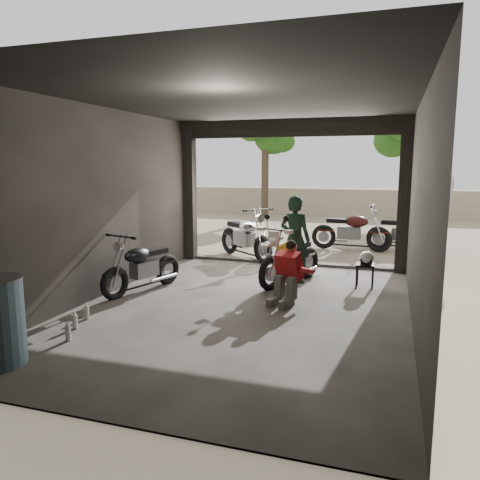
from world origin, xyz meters
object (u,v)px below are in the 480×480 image
Objects in this scene: outside_bike_a at (245,233)px; stool at (365,268)px; main_bike at (291,255)px; rider at (295,239)px; outside_bike_b at (351,227)px; helmet at (367,258)px; sign_post at (436,200)px; mechanic at (286,275)px; outside_bike_c at (405,229)px; left_bike at (142,262)px.

stool is at bearing -84.77° from outside_bike_a.
rider is at bearing 91.47° from main_bike.
helmet is at bearing -167.11° from outside_bike_b.
rider reaches higher than main_bike.
mechanic is at bearing -129.43° from sign_post.
outside_bike_c reaches higher than main_bike.
rider is 6.21× the size of helmet.
sign_post is at bearing -143.88° from outside_bike_c.
helmet is (3.77, 1.40, 0.04)m from left_bike.
rider reaches higher than outside_bike_a.
stool is at bearing 25.44° from main_bike.
main_bike is 4.04m from outside_bike_b.
outside_bike_c is 5.94m from mechanic.
stool is (0.58, -3.89, -0.23)m from outside_bike_b.
main_bike is at bearing -141.24° from sign_post.
outside_bike_a is at bearing 149.15° from main_bike.
rider is (0.05, 0.13, 0.28)m from main_bike.
main_bike is 1.68× the size of mechanic.
outside_bike_c is 1.03× the size of rider.
mechanic is at bearing -58.71° from main_bike.
rider is at bearing 177.31° from stool.
outside_bike_b is 6.74× the size of helmet.
main_bike is 2.58m from outside_bike_a.
outside_bike_a is 4.29m from outside_bike_c.
stool is at bearing 94.53° from helmet.
main_bike reaches higher than mechanic.
mechanic is at bearing -153.94° from helmet.
outside_bike_c is at bearing 68.03° from left_bike.
outside_bike_c is at bearing 55.94° from helmet.
main_bike is at bearing 82.95° from rider.
mechanic is 1.84m from stool.
outside_bike_c is at bearing -73.31° from outside_bike_b.
stool is at bearing -124.24° from sign_post.
main_bike is 1.39m from helmet.
sign_post is (1.36, 3.09, 0.85)m from helmet.
left_bike is 2.87m from rider.
mechanic is (1.75, -3.42, -0.13)m from outside_bike_a.
outside_bike_c is at bearing -19.52° from outside_bike_a.
main_bike is 0.98× the size of outside_bike_c.
outside_bike_a is 1.08× the size of outside_bike_c.
mechanic is at bearing 110.02° from rider.
main_bike is 0.78× the size of sign_post.
helmet is at bearing -85.05° from outside_bike_a.
left_bike reaches higher than helmet.
helmet is (1.17, 1.40, 0.08)m from mechanic.
sign_post is (1.96, -0.83, 0.82)m from outside_bike_b.
left_bike is 0.88× the size of outside_bike_b.
mechanic is at bearing -128.90° from stool.
mechanic is at bearing 178.05° from outside_bike_b.
mechanic is (0.16, -1.49, -0.34)m from rider.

